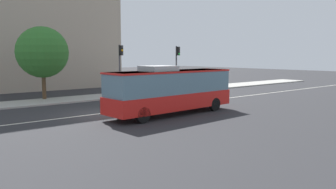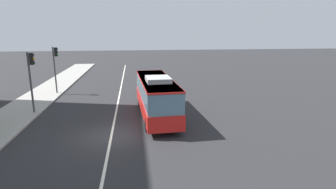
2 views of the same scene
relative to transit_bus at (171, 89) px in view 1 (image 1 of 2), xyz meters
name	(u,v)px [view 1 (image 1 of 2)]	position (x,y,z in m)	size (l,w,h in m)	color
ground_plane	(99,114)	(-3.90, 3.39, -1.81)	(160.00, 160.00, 0.00)	#28282B
sidewalk_kerb	(56,101)	(-3.90, 11.69, -1.74)	(80.00, 3.95, 0.14)	#9E9B93
lane_centre_line	(99,114)	(-3.90, 3.39, -1.80)	(76.00, 0.16, 0.01)	silver
transit_bus	(171,89)	(0.00, 0.00, 0.00)	(10.11, 3.01, 3.46)	red
traffic_light_near_corner	(120,62)	(1.97, 10.12, 1.75)	(0.34, 0.62, 5.20)	#47474C
traffic_light_mid_block	(177,61)	(9.28, 10.17, 1.75)	(0.34, 0.62, 5.20)	#47474C
street_tree_kerbside_left	(43,52)	(-4.46, 13.17, 2.64)	(4.71, 4.71, 6.81)	#4C3823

